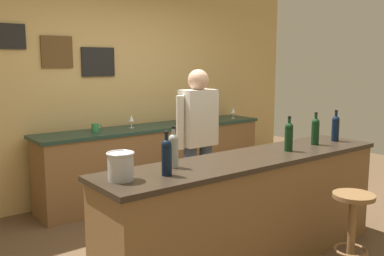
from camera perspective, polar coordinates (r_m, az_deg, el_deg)
ground_plane at (r=4.09m, az=3.49°, el=-15.55°), size 10.00×10.00×0.00m
back_wall at (r=5.42m, az=-10.82°, el=5.68°), size 6.00×0.09×2.80m
bar_counter at (r=3.65m, az=7.77°, el=-10.88°), size 2.72×0.60×0.92m
side_counter at (r=5.43m, az=-4.78°, el=-4.37°), size 3.07×0.56×0.90m
bartender at (r=4.26m, az=0.83°, el=-1.33°), size 0.52×0.21×1.62m
bar_stool at (r=3.61m, az=20.72°, el=-11.60°), size 0.32×0.32×0.68m
wine_bottle_a at (r=2.89m, az=-3.43°, el=-3.76°), size 0.07×0.07×0.31m
wine_bottle_b at (r=3.11m, az=-2.50°, el=-2.87°), size 0.07×0.07×0.31m
wine_bottle_c at (r=3.78m, az=12.87°, el=-1.00°), size 0.07×0.07×0.31m
wine_bottle_d at (r=4.14m, az=16.23°, el=-0.30°), size 0.07×0.07×0.31m
wine_bottle_e at (r=4.39m, az=18.71°, el=0.09°), size 0.07×0.07×0.31m
ice_bucket at (r=2.82m, az=-9.56°, el=-4.98°), size 0.19×0.19×0.19m
wine_glass_a at (r=5.18m, az=-8.14°, el=1.22°), size 0.07×0.07×0.16m
wine_glass_b at (r=5.63m, az=-0.51°, el=1.90°), size 0.07×0.07×0.16m
wine_glass_c at (r=5.84m, az=2.46°, el=2.15°), size 0.07×0.07×0.16m
wine_glass_d at (r=6.03m, az=5.55°, el=2.32°), size 0.07×0.07×0.16m
coffee_mug at (r=4.97m, az=-12.86°, el=0.04°), size 0.12×0.08×0.09m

